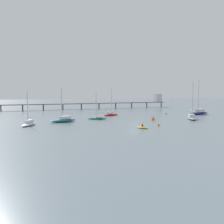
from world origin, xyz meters
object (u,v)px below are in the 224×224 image
sailboat_white (29,123)px  mooring_buoy_far (153,119)px  pier (118,101)px  sailboat_navy (199,112)px  sailboat_green (97,117)px  sailboat_red (111,114)px  sailboat_gray (192,117)px  dinghy_yellow (142,127)px  mooring_buoy_outer (152,118)px  sailboat_teal (64,120)px  mooring_buoy_near (166,113)px  mooring_buoy_inner (159,125)px

sailboat_white → mooring_buoy_far: sailboat_white is taller
pier → sailboat_navy: size_ratio=6.44×
sailboat_green → mooring_buoy_far: 16.71m
sailboat_white → sailboat_navy: bearing=13.2°
sailboat_red → sailboat_navy: sailboat_navy is taller
sailboat_gray → dinghy_yellow: sailboat_gray is taller
pier → mooring_buoy_outer: (-4.18, -48.67, -2.97)m
mooring_buoy_far → sailboat_navy: bearing=26.2°
sailboat_navy → pier: bearing=114.8°
sailboat_green → sailboat_red: bearing=54.7°
sailboat_navy → sailboat_green: bearing=-172.9°
pier → sailboat_white: bearing=-126.8°
sailboat_green → sailboat_teal: size_ratio=0.89×
pier → sailboat_white: size_ratio=9.40×
pier → mooring_buoy_near: size_ratio=136.30×
dinghy_yellow → mooring_buoy_far: dinghy_yellow is taller
sailboat_red → sailboat_navy: size_ratio=0.76×
dinghy_yellow → mooring_buoy_inner: dinghy_yellow is taller
mooring_buoy_inner → dinghy_yellow: bearing=-155.6°
sailboat_gray → sailboat_navy: 17.69m
sailboat_gray → mooring_buoy_outer: bearing=157.5°
mooring_buoy_far → sailboat_teal: bearing=173.3°
sailboat_green → mooring_buoy_far: size_ratio=9.84×
mooring_buoy_outer → mooring_buoy_far: size_ratio=0.95×
sailboat_white → sailboat_navy: sailboat_navy is taller
sailboat_gray → sailboat_teal: bearing=173.3°
sailboat_green → mooring_buoy_near: bearing=17.7°
sailboat_gray → pier: bearing=97.2°
pier → sailboat_teal: (-31.13, -48.74, -2.70)m
sailboat_white → dinghy_yellow: 28.03m
pier → sailboat_teal: sailboat_teal is taller
sailboat_white → dinghy_yellow: size_ratio=2.58×
pier → sailboat_white: 67.07m
sailboat_teal → sailboat_navy: bearing=10.0°
sailboat_green → sailboat_navy: sailboat_navy is taller
sailboat_navy → mooring_buoy_near: (-11.21, 4.03, -0.50)m
sailboat_teal → pier: bearing=57.4°
sailboat_white → mooring_buoy_outer: (35.92, 5.02, -0.20)m
sailboat_white → sailboat_gray: (46.78, 0.53, 0.08)m
sailboat_red → sailboat_gray: 27.28m
mooring_buoy_near → sailboat_gray: bearing=-92.0°
sailboat_navy → sailboat_red: bearing=171.0°
sailboat_white → mooring_buoy_far: size_ratio=9.91×
dinghy_yellow → mooring_buoy_far: bearing=56.2°
sailboat_red → sailboat_gray: sailboat_gray is taller
pier → sailboat_white: sailboat_white is taller
sailboat_red → mooring_buoy_outer: 16.68m
pier → sailboat_green: bearing=-114.7°
sailboat_white → mooring_buoy_inner: size_ratio=16.73×
dinghy_yellow → mooring_buoy_inner: 5.85m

